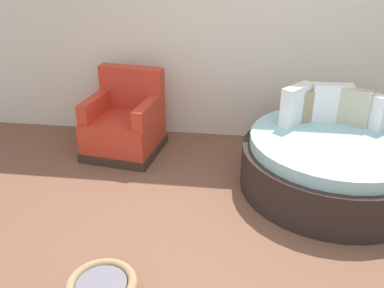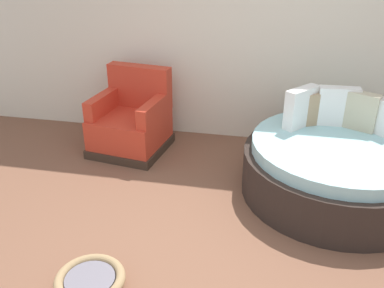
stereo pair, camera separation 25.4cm
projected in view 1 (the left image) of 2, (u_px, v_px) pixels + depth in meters
name	position (u px, v px, depth m)	size (l,w,h in m)	color
ground_plane	(211.00, 265.00, 3.32)	(8.00, 8.00, 0.02)	brown
back_wall	(232.00, 21.00, 4.84)	(8.00, 0.12, 2.82)	silver
round_daybed	(332.00, 161.00, 4.19)	(1.79, 1.79, 0.96)	#2D231E
red_armchair	(125.00, 124.00, 4.91)	(0.91, 0.91, 0.94)	#38281E
pet_basket	(102.00, 287.00, 3.00)	(0.51, 0.51, 0.13)	#9E7F56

